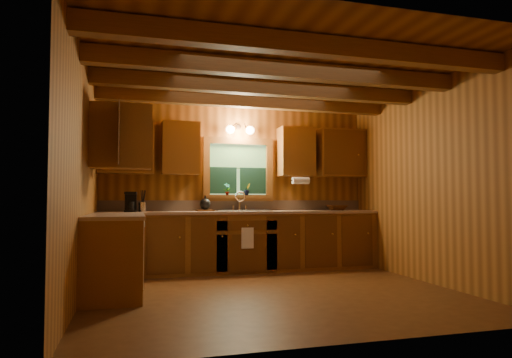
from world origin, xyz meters
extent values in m
plane|color=#522F13|center=(0.00, 0.00, 0.00)|extent=(4.20, 4.20, 0.00)
plane|color=brown|center=(0.00, 0.00, 2.60)|extent=(4.20, 4.20, 0.00)
plane|color=brown|center=(0.00, 1.90, 1.30)|extent=(4.20, 0.00, 4.20)
plane|color=brown|center=(0.00, -1.90, 1.30)|extent=(4.20, 0.00, 4.20)
plane|color=brown|center=(-2.10, 0.00, 1.30)|extent=(0.00, 3.80, 3.80)
plane|color=brown|center=(2.10, 0.00, 1.30)|extent=(0.00, 3.80, 3.80)
cube|color=brown|center=(0.00, -1.20, 2.49)|extent=(4.20, 0.14, 0.18)
cube|color=brown|center=(0.00, -0.40, 2.49)|extent=(4.20, 0.14, 0.18)
cube|color=brown|center=(0.00, 0.40, 2.49)|extent=(4.20, 0.14, 0.18)
cube|color=brown|center=(0.00, 1.20, 2.49)|extent=(4.20, 0.14, 0.18)
cube|color=brown|center=(0.00, 1.59, 0.43)|extent=(4.20, 0.62, 0.86)
cube|color=brown|center=(-1.79, 0.48, 0.43)|extent=(0.62, 1.60, 0.86)
cube|color=#9E816D|center=(0.00, 1.59, 0.88)|extent=(4.20, 0.66, 0.04)
cube|color=#9E816D|center=(-1.78, 0.48, 0.88)|extent=(0.64, 1.60, 0.04)
cube|color=gray|center=(0.00, 1.89, 0.98)|extent=(4.20, 0.02, 0.16)
cube|color=white|center=(-1.47, 0.68, 0.43)|extent=(0.02, 0.60, 0.80)
cube|color=brown|center=(-1.70, 1.73, 1.84)|extent=(0.78, 0.34, 0.78)
cube|color=brown|center=(-0.92, 1.73, 1.84)|extent=(0.55, 0.34, 0.78)
cube|color=brown|center=(0.92, 1.73, 1.84)|extent=(0.55, 0.34, 0.78)
cube|color=brown|center=(1.70, 1.73, 1.84)|extent=(0.78, 0.34, 0.78)
cube|color=brown|center=(-1.93, 0.68, 1.84)|extent=(0.34, 1.10, 0.78)
cube|color=brown|center=(0.00, 1.86, 2.00)|extent=(1.12, 0.08, 0.10)
cube|color=brown|center=(0.00, 1.86, 1.10)|extent=(1.12, 0.08, 0.10)
cube|color=brown|center=(-0.51, 1.86, 1.55)|extent=(0.10, 0.08, 0.80)
cube|color=brown|center=(0.51, 1.86, 1.55)|extent=(0.10, 0.08, 0.80)
cube|color=#457834|center=(0.00, 1.90, 1.55)|extent=(0.92, 0.01, 0.80)
cube|color=black|center=(-0.24, 1.87, 1.37)|extent=(0.42, 0.02, 0.42)
cube|color=black|center=(0.24, 1.87, 1.37)|extent=(0.42, 0.02, 0.42)
cylinder|color=black|center=(0.00, 1.87, 1.57)|extent=(0.92, 0.01, 0.01)
cube|color=brown|center=(0.00, 1.82, 1.12)|extent=(1.06, 0.14, 0.04)
cylinder|color=black|center=(0.00, 1.86, 2.23)|extent=(0.08, 0.03, 0.08)
cylinder|color=black|center=(-0.10, 1.80, 2.23)|extent=(0.09, 0.17, 0.08)
cylinder|color=black|center=(0.10, 1.80, 2.23)|extent=(0.09, 0.17, 0.08)
sphere|color=#FFE0A5|center=(-0.16, 1.74, 2.16)|extent=(0.13, 0.13, 0.13)
sphere|color=#FFE0A5|center=(0.16, 1.74, 2.16)|extent=(0.13, 0.13, 0.13)
cylinder|color=white|center=(0.92, 1.53, 1.37)|extent=(0.27, 0.11, 0.11)
cube|color=white|center=(0.00, 1.26, 0.52)|extent=(0.18, 0.01, 0.30)
cube|color=silver|center=(0.00, 1.60, 0.91)|extent=(0.82, 0.48, 0.02)
cube|color=#262628|center=(-0.19, 1.60, 0.84)|extent=(0.34, 0.40, 0.14)
cube|color=#262628|center=(0.19, 1.60, 0.84)|extent=(0.34, 0.40, 0.14)
cylinder|color=silver|center=(0.00, 1.78, 1.01)|extent=(0.04, 0.04, 0.22)
torus|color=silver|center=(0.00, 1.72, 1.12)|extent=(0.16, 0.02, 0.16)
cube|color=black|center=(-1.63, 1.52, 0.91)|extent=(0.16, 0.19, 0.03)
cube|color=black|center=(-1.63, 1.59, 1.05)|extent=(0.16, 0.07, 0.26)
cube|color=black|center=(-1.63, 1.51, 1.16)|extent=(0.16, 0.18, 0.04)
cylinder|color=black|center=(-1.63, 1.50, 0.99)|extent=(0.10, 0.10, 0.11)
cylinder|color=silver|center=(-1.47, 1.59, 0.97)|extent=(0.11, 0.11, 0.14)
cylinder|color=black|center=(-1.48, 1.58, 1.11)|extent=(0.03, 0.03, 0.20)
cylinder|color=black|center=(-1.47, 1.59, 1.11)|extent=(0.01, 0.01, 0.20)
cylinder|color=black|center=(-1.45, 1.60, 1.11)|extent=(0.03, 0.03, 0.20)
cylinder|color=black|center=(-1.44, 1.60, 1.11)|extent=(0.04, 0.05, 0.20)
cube|color=#573112|center=(-0.56, 1.65, 0.91)|extent=(0.27, 0.20, 0.02)
sphere|color=black|center=(-0.56, 1.65, 1.01)|extent=(0.17, 0.17, 0.17)
cylinder|color=black|center=(-0.56, 1.65, 1.11)|extent=(0.03, 0.03, 0.04)
imported|color=#48230C|center=(1.57, 1.61, 0.94)|extent=(0.35, 0.35, 0.08)
imported|color=#573112|center=(-0.20, 1.78, 1.24)|extent=(0.12, 0.10, 0.19)
imported|color=#573112|center=(0.12, 1.79, 1.23)|extent=(0.13, 0.12, 0.19)
camera|label=1|loc=(-1.56, -4.94, 1.07)|focal=31.09mm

